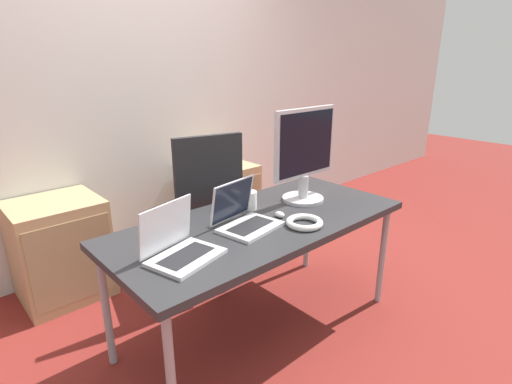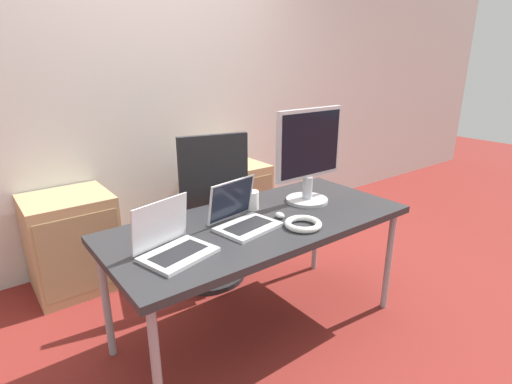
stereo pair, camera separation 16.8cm
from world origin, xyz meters
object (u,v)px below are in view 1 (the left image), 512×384
object	(u,v)px
laptop_left	(179,247)
coffee_cup_white	(249,200)
laptop_right	(244,218)
cabinet_right	(220,203)
cable_coil	(304,222)
office_chair	(202,228)
cabinet_left	(60,249)
mouse	(280,214)
monitor	(305,155)

from	to	relation	value
laptop_left	coffee_cup_white	xyz separation A→B (m)	(0.62, 0.24, 0.00)
laptop_left	laptop_right	size ratio (longest dim) A/B	1.04
cabinet_right	cable_coil	size ratio (longest dim) A/B	3.44
office_chair	cabinet_left	size ratio (longest dim) A/B	1.64
cable_coil	cabinet_left	bearing A→B (deg)	121.88
laptop_right	cable_coil	world-z (taller)	laptop_right
mouse	cable_coil	distance (m)	0.17
cabinet_left	coffee_cup_white	bearing A→B (deg)	-51.26
cable_coil	monitor	bearing A→B (deg)	42.71
cabinet_left	monitor	world-z (taller)	monitor
coffee_cup_white	cabinet_right	bearing A→B (deg)	61.97
laptop_left	monitor	size ratio (longest dim) A/B	0.63
laptop_left	mouse	size ratio (longest dim) A/B	5.69
office_chair	cabinet_right	distance (m)	0.75
cabinet_left	coffee_cup_white	distance (m)	1.34
laptop_left	coffee_cup_white	bearing A→B (deg)	21.02
cabinet_right	monitor	bearing A→B (deg)	-99.54
laptop_right	mouse	size ratio (longest dim) A/B	5.47
coffee_cup_white	mouse	bearing A→B (deg)	-79.28
cabinet_right	laptop_left	size ratio (longest dim) A/B	1.89
coffee_cup_white	laptop_left	bearing A→B (deg)	-158.98
cabinet_right	laptop_right	world-z (taller)	laptop_right
cabinet_left	cable_coil	bearing A→B (deg)	-58.12
cabinet_right	mouse	size ratio (longest dim) A/B	10.76
coffee_cup_white	monitor	bearing A→B (deg)	-17.79
office_chair	laptop_left	size ratio (longest dim) A/B	3.10
office_chair	laptop_right	bearing A→B (deg)	-104.92
office_chair	cabinet_right	world-z (taller)	office_chair
laptop_right	cable_coil	bearing A→B (deg)	-39.16
laptop_left	laptop_right	world-z (taller)	laptop_left
monitor	mouse	world-z (taller)	monitor
coffee_cup_white	cable_coil	bearing A→B (deg)	-81.68
office_chair	coffee_cup_white	size ratio (longest dim) A/B	10.33
office_chair	coffee_cup_white	xyz separation A→B (m)	(0.01, -0.49, 0.33)
mouse	laptop_right	bearing A→B (deg)	171.96
coffee_cup_white	cable_coil	distance (m)	0.38
laptop_right	office_chair	bearing A→B (deg)	75.08
cabinet_right	laptop_right	distance (m)	1.44
office_chair	mouse	world-z (taller)	office_chair
cabinet_right	mouse	xyz separation A→B (m)	(-0.49, -1.20, 0.38)
cabinet_right	laptop_right	size ratio (longest dim) A/B	1.97
cabinet_left	monitor	xyz separation A→B (m)	(1.14, -1.10, 0.66)
cabinet_left	cabinet_right	size ratio (longest dim) A/B	1.00
laptop_right	monitor	size ratio (longest dim) A/B	0.60
office_chair	laptop_right	world-z (taller)	office_chair
mouse	cabinet_left	bearing A→B (deg)	124.82
mouse	coffee_cup_white	distance (m)	0.22
laptop_right	cable_coil	size ratio (longest dim) A/B	1.75
office_chair	laptop_right	size ratio (longest dim) A/B	3.23
cabinet_left	laptop_left	bearing A→B (deg)	-81.75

